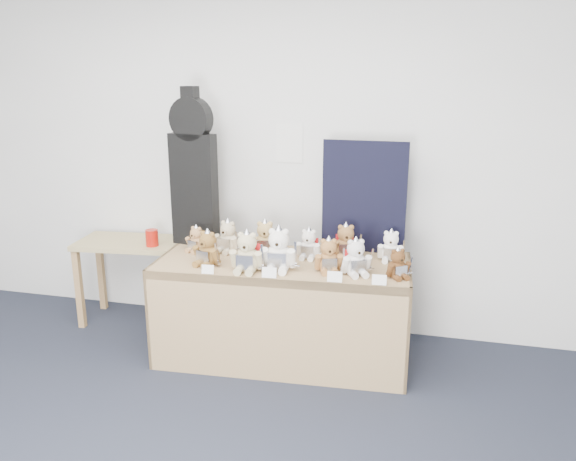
% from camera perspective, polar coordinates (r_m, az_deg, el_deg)
% --- Properties ---
extents(room_shell, '(6.00, 6.00, 6.00)m').
position_cam_1_polar(room_shell, '(4.36, 0.14, 8.87)').
color(room_shell, white).
rests_on(room_shell, floor).
extents(display_table, '(1.81, 0.84, 0.74)m').
position_cam_1_polar(display_table, '(3.92, -0.74, -5.63)').
color(display_table, '#9B774F').
rests_on(display_table, floor).
extents(side_table, '(0.88, 0.55, 0.70)m').
position_cam_1_polar(side_table, '(4.75, -15.63, -2.41)').
color(side_table, '#A18F57').
rests_on(side_table, floor).
extents(guitar_case, '(0.37, 0.15, 1.18)m').
position_cam_1_polar(guitar_case, '(4.25, -9.59, 6.13)').
color(guitar_case, black).
rests_on(guitar_case, display_table).
extents(navy_board, '(0.61, 0.05, 0.81)m').
position_cam_1_polar(navy_board, '(4.08, 7.71, 3.36)').
color(navy_board, black).
rests_on(navy_board, display_table).
extents(red_cup, '(0.10, 0.10, 0.13)m').
position_cam_1_polar(red_cup, '(4.51, -13.66, -0.73)').
color(red_cup, '#A8140B').
rests_on(red_cup, side_table).
extents(teddy_front_far_left, '(0.22, 0.21, 0.27)m').
position_cam_1_polar(teddy_front_far_left, '(3.86, -8.17, -1.94)').
color(teddy_front_far_left, brown).
rests_on(teddy_front_far_left, display_table).
extents(teddy_front_left, '(0.25, 0.21, 0.30)m').
position_cam_1_polar(teddy_front_left, '(3.71, -4.18, -2.34)').
color(teddy_front_left, '#BFB086').
rests_on(teddy_front_left, display_table).
extents(teddy_front_centre, '(0.27, 0.22, 0.33)m').
position_cam_1_polar(teddy_front_centre, '(3.72, -0.95, -2.11)').
color(teddy_front_centre, white).
rests_on(teddy_front_centre, display_table).
extents(teddy_front_right, '(0.22, 0.20, 0.26)m').
position_cam_1_polar(teddy_front_right, '(3.70, 4.16, -2.68)').
color(teddy_front_right, olive).
rests_on(teddy_front_right, display_table).
extents(teddy_front_far_right, '(0.23, 0.22, 0.27)m').
position_cam_1_polar(teddy_front_far_right, '(3.67, 6.90, -2.84)').
color(teddy_front_far_right, silver).
rests_on(teddy_front_far_right, display_table).
extents(teddy_front_end, '(0.18, 0.18, 0.22)m').
position_cam_1_polar(teddy_front_end, '(3.66, 11.10, -3.42)').
color(teddy_front_end, '#56361D').
rests_on(teddy_front_end, display_table).
extents(teddy_back_left, '(0.22, 0.20, 0.27)m').
position_cam_1_polar(teddy_back_left, '(4.13, -6.15, -0.73)').
color(teddy_back_left, '#BFAE8B').
rests_on(teddy_back_left, display_table).
extents(teddy_back_centre_left, '(0.23, 0.20, 0.28)m').
position_cam_1_polar(teddy_back_centre_left, '(4.06, -2.35, -0.87)').
color(teddy_back_centre_left, tan).
rests_on(teddy_back_centre_left, display_table).
extents(teddy_back_centre_right, '(0.19, 0.16, 0.24)m').
position_cam_1_polar(teddy_back_centre_right, '(3.97, 2.12, -1.49)').
color(teddy_back_centre_right, silver).
rests_on(teddy_back_centre_right, display_table).
extents(teddy_back_right, '(0.23, 0.21, 0.28)m').
position_cam_1_polar(teddy_back_right, '(3.99, 5.88, -1.25)').
color(teddy_back_right, olive).
rests_on(teddy_back_right, display_table).
extents(teddy_back_end, '(0.20, 0.16, 0.25)m').
position_cam_1_polar(teddy_back_end, '(3.97, 10.39, -1.68)').
color(teddy_back_end, white).
rests_on(teddy_back_end, display_table).
extents(teddy_back_far_left, '(0.17, 0.16, 0.22)m').
position_cam_1_polar(teddy_back_far_left, '(4.17, -9.31, -0.96)').
color(teddy_back_far_left, '#A77A4D').
rests_on(teddy_back_far_left, display_table).
extents(entry_card_a, '(0.08, 0.02, 0.06)m').
position_cam_1_polar(entry_card_a, '(3.71, -8.15, -3.93)').
color(entry_card_a, white).
rests_on(entry_card_a, display_table).
extents(entry_card_b, '(0.10, 0.03, 0.07)m').
position_cam_1_polar(entry_card_b, '(3.60, -1.92, -4.30)').
color(entry_card_b, white).
rests_on(entry_card_b, display_table).
extents(entry_card_c, '(0.10, 0.03, 0.07)m').
position_cam_1_polar(entry_card_c, '(3.54, 4.77, -4.71)').
color(entry_card_c, white).
rests_on(entry_card_c, display_table).
extents(entry_card_d, '(0.09, 0.03, 0.06)m').
position_cam_1_polar(entry_card_d, '(3.52, 9.26, -4.97)').
color(entry_card_d, white).
rests_on(entry_card_d, display_table).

